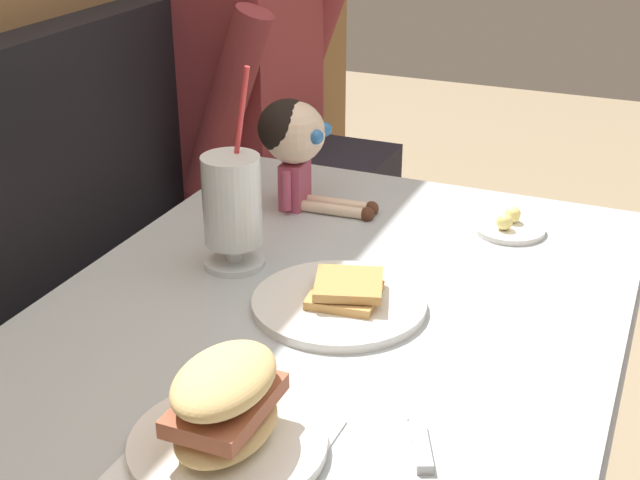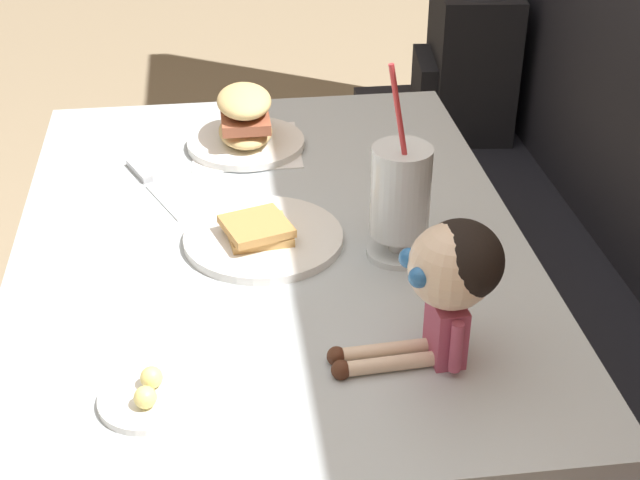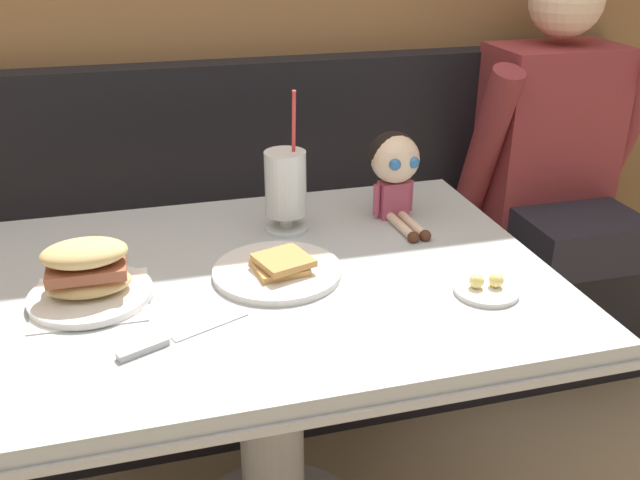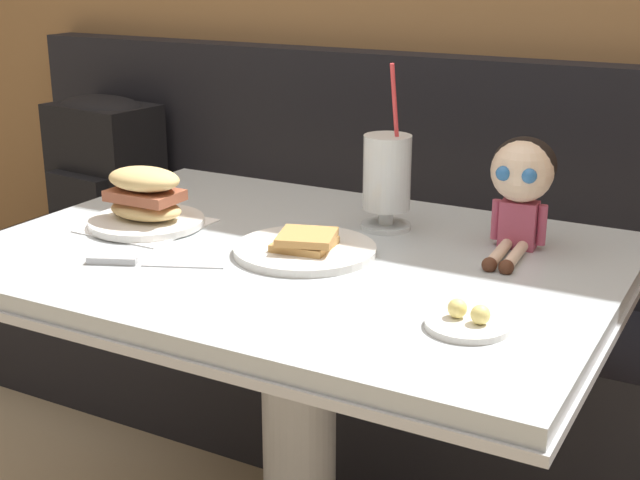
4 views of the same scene
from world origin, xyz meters
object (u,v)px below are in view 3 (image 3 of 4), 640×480
object	(u,v)px
seated_doll	(395,163)
diner_patron	(554,145)
butter_knife	(162,342)
toast_plate	(278,270)
milkshake_glass	(286,187)
butter_saucer	(485,287)
sandwich_plate	(88,277)

from	to	relation	value
seated_doll	diner_patron	distance (m)	0.77
butter_knife	toast_plate	bearing A→B (deg)	38.91
milkshake_glass	butter_saucer	distance (m)	0.48
butter_knife	seated_doll	size ratio (longest dim) A/B	1.01
toast_plate	butter_knife	distance (m)	0.30
butter_saucer	butter_knife	world-z (taller)	butter_saucer
butter_saucer	toast_plate	bearing A→B (deg)	155.51
milkshake_glass	diner_patron	bearing A→B (deg)	23.24
milkshake_glass	butter_saucer	bearing A→B (deg)	-51.12
butter_knife	seated_doll	bearing A→B (deg)	36.30
butter_saucer	seated_doll	xyz separation A→B (m)	(-0.04, 0.38, 0.12)
milkshake_glass	butter_knife	world-z (taller)	milkshake_glass
butter_saucer	sandwich_plate	bearing A→B (deg)	167.38
seated_doll	diner_patron	bearing A→B (deg)	30.04
sandwich_plate	butter_knife	distance (m)	0.22
toast_plate	seated_doll	size ratio (longest dim) A/B	1.13
toast_plate	diner_patron	xyz separation A→B (m)	(0.97, 0.59, -0.01)
toast_plate	sandwich_plate	xyz separation A→B (m)	(-0.35, -0.00, 0.03)
butter_knife	seated_doll	world-z (taller)	seated_doll
sandwich_plate	diner_patron	size ratio (longest dim) A/B	0.27
toast_plate	milkshake_glass	bearing A→B (deg)	73.18
toast_plate	milkshake_glass	xyz separation A→B (m)	(0.06, 0.20, 0.09)
milkshake_glass	seated_doll	distance (m)	0.25
butter_saucer	diner_patron	size ratio (longest dim) A/B	0.15
butter_knife	diner_patron	distance (m)	1.43
sandwich_plate	butter_knife	bearing A→B (deg)	-57.49
toast_plate	butter_saucer	bearing A→B (deg)	-24.49
butter_knife	seated_doll	xyz separation A→B (m)	(0.54, 0.40, 0.12)
toast_plate	butter_knife	world-z (taller)	toast_plate
milkshake_glass	butter_saucer	xyz separation A→B (m)	(0.29, -0.36, -0.09)
sandwich_plate	seated_doll	xyz separation A→B (m)	(0.66, 0.22, 0.08)
toast_plate	butter_saucer	xyz separation A→B (m)	(0.36, -0.16, -0.00)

